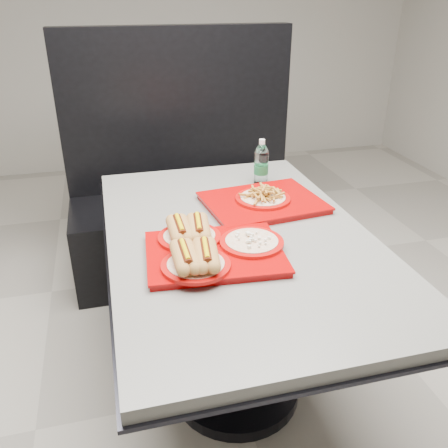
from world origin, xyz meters
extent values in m
plane|color=#A29D91|center=(0.00, 0.00, 0.00)|extent=(6.00, 6.00, 0.00)
plane|color=#A5A197|center=(0.00, 3.00, 1.40)|extent=(5.00, 0.00, 5.00)
cylinder|color=black|center=(0.00, 0.00, 0.03)|extent=(0.52, 0.52, 0.05)
cylinder|color=black|center=(0.00, 0.00, 0.38)|extent=(0.11, 0.11, 0.66)
cube|color=black|center=(0.00, 0.00, 0.70)|extent=(0.92, 1.42, 0.01)
cube|color=slate|center=(0.00, 0.00, 0.73)|extent=(0.90, 1.40, 0.04)
cube|color=black|center=(0.00, 1.02, 0.23)|extent=(1.30, 0.55, 0.45)
cube|color=black|center=(0.00, 1.26, 0.80)|extent=(1.30, 0.10, 1.10)
cube|color=#9B0404|center=(-0.12, -0.14, 0.76)|extent=(0.44, 0.36, 0.02)
cube|color=#9B0404|center=(-0.12, -0.14, 0.77)|extent=(0.45, 0.37, 0.01)
cylinder|color=#A40805|center=(-0.20, -0.23, 0.78)|extent=(0.21, 0.21, 0.01)
cylinder|color=silver|center=(-0.20, -0.23, 0.79)|extent=(0.17, 0.17, 0.00)
cylinder|color=#A40805|center=(-0.18, -0.05, 0.78)|extent=(0.21, 0.21, 0.01)
cylinder|color=silver|center=(-0.18, -0.05, 0.79)|extent=(0.17, 0.17, 0.00)
cylinder|color=#A40805|center=(0.01, -0.13, 0.78)|extent=(0.21, 0.21, 0.01)
cylinder|color=silver|center=(0.01, -0.13, 0.79)|extent=(0.17, 0.17, 0.00)
cube|color=#9B0404|center=(0.16, 0.20, 0.76)|extent=(0.47, 0.38, 0.02)
cube|color=#9B0404|center=(0.16, 0.20, 0.77)|extent=(0.48, 0.39, 0.01)
cylinder|color=#A40805|center=(0.16, 0.20, 0.78)|extent=(0.22, 0.22, 0.01)
cylinder|color=silver|center=(0.16, 0.20, 0.79)|extent=(0.18, 0.18, 0.00)
cylinder|color=silver|center=(0.23, 0.43, 0.82)|extent=(0.06, 0.06, 0.15)
cylinder|color=#186334|center=(0.23, 0.43, 0.82)|extent=(0.06, 0.06, 0.04)
cone|color=silver|center=(0.23, 0.43, 0.91)|extent=(0.06, 0.06, 0.03)
cylinder|color=silver|center=(0.23, 0.43, 0.94)|extent=(0.03, 0.03, 0.02)
camera|label=1|loc=(-0.42, -1.42, 1.52)|focal=38.00mm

